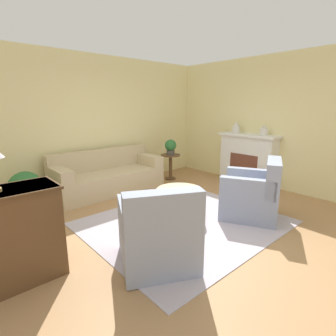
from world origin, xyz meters
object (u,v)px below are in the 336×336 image
Objects in this scene: ottoman_table at (179,200)px; potted_plant_floor at (26,189)px; potted_plant_on_side_table at (171,146)px; couch at (108,177)px; vase_mantel_near at (236,129)px; armchair_right at (253,195)px; side_table at (171,163)px; dresser at (0,239)px; vase_mantel_far at (264,132)px; armchair_left at (158,235)px.

potted_plant_floor is at bearing 133.37° from ottoman_table.
potted_plant_floor is (-3.19, 0.06, -0.39)m from potted_plant_on_side_table.
potted_plant_floor is at bearing -175.82° from couch.
vase_mantel_near reaches higher than ottoman_table.
ottoman_table is at bearing 141.32° from armchair_right.
side_table is 0.54× the size of dresser.
side_table is 2.23m from vase_mantel_far.
ottoman_table is 2.35m from potted_plant_on_side_table.
vase_mantel_near is at bearing -47.28° from potted_plant_on_side_table.
couch is at bearing 94.97° from ottoman_table.
vase_mantel_near is at bearing -15.50° from potted_plant_floor.
dresser is at bearing -138.95° from couch.
couch is 3.07m from vase_mantel_near.
couch is 1.97m from ottoman_table.
ottoman_table is (0.17, -1.97, -0.01)m from couch.
potted_plant_floor is (-4.21, 1.17, -0.83)m from vase_mantel_near.
side_table is (0.51, 2.54, 0.05)m from armchair_right.
dresser is 4.99m from vase_mantel_near.
vase_mantel_near is at bearing -47.28° from side_table.
vase_mantel_near reaches higher than side_table.
dresser reaches higher than couch.
vase_mantel_near is 1.16× the size of vase_mantel_far.
couch is 1.69m from potted_plant_on_side_table.
vase_mantel_far is 4.68m from potted_plant_floor.
ottoman_table is 1.20× the size of side_table.
vase_mantel_far is (2.64, -1.97, 0.91)m from couch.
armchair_right is 2.59m from side_table.
potted_plant_on_side_table is at bearing 119.69° from vase_mantel_far.
ottoman_table is 3.63× the size of vase_mantel_far.
dresser is 5.56× the size of vase_mantel_far.
couch is 3.13× the size of potted_plant_floor.
vase_mantel_near reaches higher than couch.
vase_mantel_near is at bearing 15.51° from ottoman_table.
vase_mantel_near is at bearing -25.97° from couch.
armchair_left reaches higher than potted_plant_floor.
ottoman_table is at bearing 35.25° from armchair_left.
vase_mantel_far is 2.11m from potted_plant_on_side_table.
dresser is at bearing 151.21° from armchair_left.
ottoman_table is (-0.93, 0.74, -0.06)m from armchair_right.
armchair_left is 1.00× the size of armchair_right.
armchair_right is 1.51× the size of ottoman_table.
vase_mantel_near is at bearing 7.87° from dresser.
side_table is 2.60× the size of vase_mantel_near.
ottoman_table is 2.63m from vase_mantel_far.
armchair_right is 1.56× the size of potted_plant_floor.
armchair_left is 3.90m from vase_mantel_near.
armchair_right is 3.73m from potted_plant_floor.
potted_plant_floor is at bearing 178.96° from potted_plant_on_side_table.
dresser is (-3.86, -1.79, 0.10)m from side_table.
ottoman_table is 3.13× the size of vase_mantel_near.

